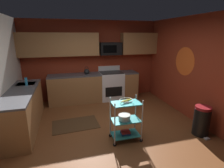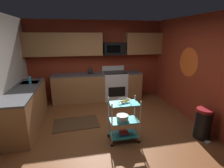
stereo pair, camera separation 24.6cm
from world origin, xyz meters
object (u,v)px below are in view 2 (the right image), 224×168
object	(u,v)px
mixing_bowl_large	(122,117)
book_stack	(124,133)
microwave	(114,49)
fruit_bowl	(124,101)
trash_can	(203,124)
kettle	(90,71)
rolling_cart	(124,120)
dish_soap_bottle	(30,80)
oven_range	(115,85)

from	to	relation	value
mixing_bowl_large	book_stack	xyz separation A→B (m)	(0.03, -0.00, -0.36)
microwave	fruit_bowl	bearing A→B (deg)	-97.76
fruit_bowl	microwave	bearing A→B (deg)	82.24
microwave	book_stack	xyz separation A→B (m)	(-0.35, -2.56, -1.54)
mixing_bowl_large	trash_can	size ratio (longest dim) A/B	0.38
book_stack	trash_can	distance (m)	1.69
kettle	trash_can	bearing A→B (deg)	-51.67
trash_can	kettle	bearing A→B (deg)	128.33
fruit_bowl	kettle	size ratio (longest dim) A/B	1.03
rolling_cart	trash_can	size ratio (longest dim) A/B	1.39
microwave	trash_can	size ratio (longest dim) A/B	1.06
microwave	kettle	world-z (taller)	microwave
fruit_bowl	dish_soap_bottle	distance (m)	2.59
fruit_bowl	rolling_cart	bearing A→B (deg)	-90.00
book_stack	oven_range	bearing A→B (deg)	81.90
oven_range	rolling_cart	xyz separation A→B (m)	(-0.35, -2.46, -0.03)
mixing_bowl_large	trash_can	xyz separation A→B (m)	(1.70, -0.24, -0.19)
oven_range	mixing_bowl_large	size ratio (longest dim) A/B	4.37
book_stack	kettle	distance (m)	2.63
rolling_cart	trash_can	distance (m)	1.69
oven_range	kettle	distance (m)	0.97
kettle	trash_can	xyz separation A→B (m)	(2.13, -2.70, -0.67)
kettle	fruit_bowl	bearing A→B (deg)	-79.28
fruit_bowl	mixing_bowl_large	size ratio (longest dim) A/B	1.08
book_stack	trash_can	size ratio (longest dim) A/B	0.29
dish_soap_bottle	trash_can	size ratio (longest dim) A/B	0.30
microwave	trash_can	xyz separation A→B (m)	(1.32, -2.81, -1.37)
fruit_bowl	mixing_bowl_large	xyz separation A→B (m)	(-0.03, 0.00, -0.36)
microwave	fruit_bowl	distance (m)	2.72
trash_can	book_stack	bearing A→B (deg)	171.69
microwave	rolling_cart	xyz separation A→B (m)	(-0.35, -2.56, -1.25)
fruit_bowl	trash_can	world-z (taller)	fruit_bowl
oven_range	microwave	world-z (taller)	microwave
oven_range	dish_soap_bottle	distance (m)	2.66
rolling_cart	mixing_bowl_large	distance (m)	0.07
kettle	dish_soap_bottle	bearing A→B (deg)	-150.49
dish_soap_bottle	microwave	bearing A→B (deg)	22.84
book_stack	kettle	size ratio (longest dim) A/B	0.73
microwave	trash_can	distance (m)	3.39
kettle	oven_range	bearing A→B (deg)	0.27
fruit_bowl	kettle	world-z (taller)	kettle
oven_range	dish_soap_bottle	size ratio (longest dim) A/B	5.50
microwave	fruit_bowl	xyz separation A→B (m)	(-0.35, -2.56, -0.82)
book_stack	trash_can	world-z (taller)	trash_can
book_stack	microwave	bearing A→B (deg)	82.24
oven_range	dish_soap_bottle	world-z (taller)	dish_soap_bottle
microwave	kettle	bearing A→B (deg)	-172.41
book_stack	kettle	bearing A→B (deg)	100.72
kettle	dish_soap_bottle	world-z (taller)	kettle
book_stack	mixing_bowl_large	bearing A→B (deg)	180.00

